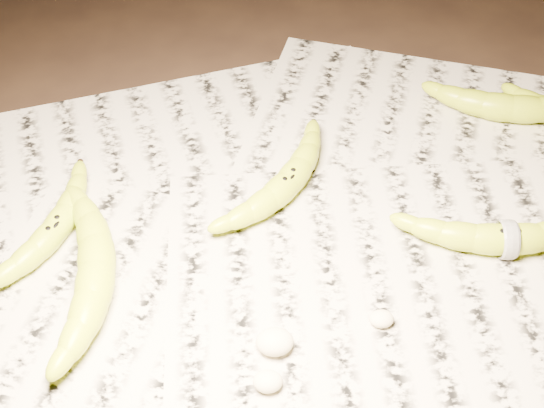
{
  "coord_description": "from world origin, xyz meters",
  "views": [
    {
      "loc": [
        -0.04,
        -0.57,
        0.66
      ],
      "look_at": [
        -0.02,
        -0.0,
        0.05
      ],
      "focal_mm": 50.0,
      "sensor_mm": 36.0,
      "label": 1
    }
  ],
  "objects_px": {
    "banana_left_a": "(53,229)",
    "banana_left_b": "(96,269)",
    "banana_center": "(287,181)",
    "banana_taped": "(507,237)",
    "banana_upper_a": "(512,106)"
  },
  "relations": [
    {
      "from": "banana_center",
      "to": "banana_taped",
      "type": "bearing_deg",
      "value": -75.84
    },
    {
      "from": "banana_left_a",
      "to": "banana_taped",
      "type": "distance_m",
      "value": 0.5
    },
    {
      "from": "banana_center",
      "to": "banana_taped",
      "type": "relative_size",
      "value": 0.88
    },
    {
      "from": "banana_upper_a",
      "to": "banana_left_a",
      "type": "bearing_deg",
      "value": -151.0
    },
    {
      "from": "banana_left_a",
      "to": "banana_taped",
      "type": "bearing_deg",
      "value": -69.68
    },
    {
      "from": "banana_left_a",
      "to": "banana_taped",
      "type": "relative_size",
      "value": 0.84
    },
    {
      "from": "banana_center",
      "to": "banana_upper_a",
      "type": "distance_m",
      "value": 0.32
    },
    {
      "from": "banana_center",
      "to": "banana_upper_a",
      "type": "height_order",
      "value": "banana_upper_a"
    },
    {
      "from": "banana_left_b",
      "to": "banana_taped",
      "type": "height_order",
      "value": "banana_left_b"
    },
    {
      "from": "banana_left_a",
      "to": "banana_upper_a",
      "type": "bearing_deg",
      "value": -47.4
    },
    {
      "from": "banana_left_a",
      "to": "banana_left_b",
      "type": "bearing_deg",
      "value": -114.19
    },
    {
      "from": "banana_upper_a",
      "to": "banana_left_b",
      "type": "bearing_deg",
      "value": -143.16
    },
    {
      "from": "banana_left_b",
      "to": "banana_upper_a",
      "type": "bearing_deg",
      "value": -67.29
    },
    {
      "from": "banana_left_b",
      "to": "banana_taped",
      "type": "distance_m",
      "value": 0.45
    },
    {
      "from": "banana_left_a",
      "to": "banana_taped",
      "type": "xyz_separation_m",
      "value": [
        0.5,
        -0.03,
        0.0
      ]
    }
  ]
}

